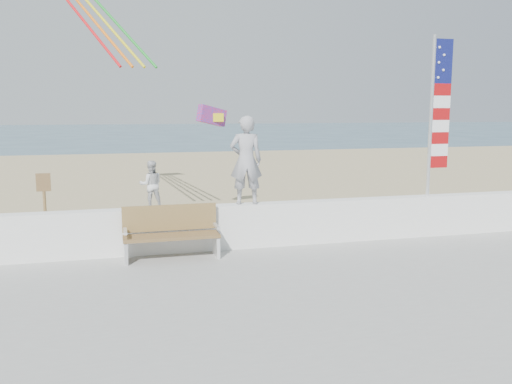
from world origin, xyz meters
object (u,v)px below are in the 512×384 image
at_px(child, 151,185).
at_px(flag, 436,109).
at_px(adult, 246,160).
at_px(bench, 171,232).

xyz_separation_m(child, flag, (6.21, -0.00, 1.45)).
distance_m(adult, bench, 2.09).
height_order(adult, child, adult).
relative_size(child, bench, 0.52).
height_order(adult, bench, adult).
bearing_deg(adult, child, 8.17).
height_order(adult, flag, flag).
height_order(child, bench, child).
bearing_deg(bench, flag, 4.41).
bearing_deg(flag, child, 180.00).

